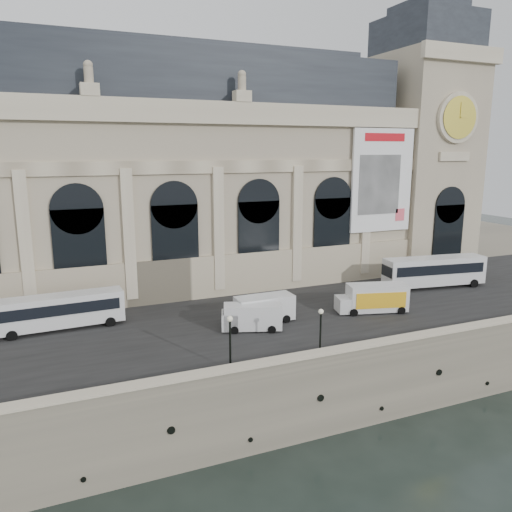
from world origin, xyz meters
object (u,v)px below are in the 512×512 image
Objects in this scene: lamp_right at (320,333)px; van_b at (249,317)px; lamp_left at (230,343)px; bus_left at (61,310)px; van_c at (261,309)px; box_truck at (373,298)px; bus_right at (434,271)px.

van_b is at bearing 111.15° from lamp_right.
van_b is 8.99m from lamp_left.
bus_left is 24.72m from lamp_right.
van_c is 1.48× the size of lamp_right.
lamp_right is (19.56, -15.11, 0.14)m from bus_left.
van_c is at bearing 172.84° from box_truck.
bus_right reaches higher than box_truck.
van_c is (1.90, 1.49, 0.09)m from van_b.
bus_right is 27.32m from van_b.
van_c reaches higher than van_b.
lamp_left reaches higher than bus_right.
bus_left is 0.88× the size of bus_right.
lamp_right reaches higher than bus_left.
van_b is 1.47× the size of lamp_right.
lamp_right is at bearing -82.73° from van_c.
lamp_right is (-11.01, -8.00, 0.54)m from box_truck.
box_truck is at bearing 35.99° from lamp_right.
bus_left is 1.50× the size of box_truck.
van_b is 2.41m from van_c.
bus_right is 13.71m from box_truck.
box_truck is at bearing -0.19° from van_b.
box_truck is 20.26m from lamp_left.
box_truck reaches higher than van_b.
van_c is 9.64m from lamp_right.
bus_right is 27.09m from lamp_right.
lamp_right is (1.22, -9.53, 0.67)m from van_c.
lamp_left reaches higher than bus_left.
box_truck is (-12.72, -5.07, -0.65)m from bus_right.
lamp_right is at bearing -144.01° from box_truck.
bus_left is 17.91m from van_b.
lamp_right reaches higher than bus_right.
box_truck is at bearing 22.03° from lamp_left.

